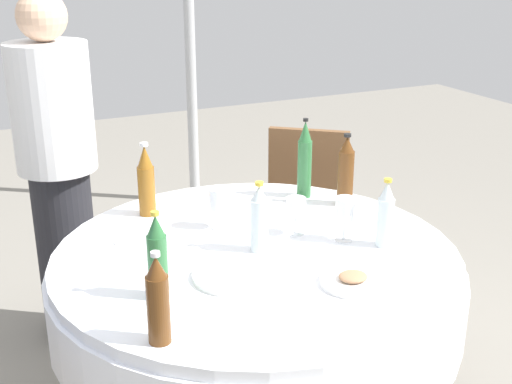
{
  "coord_description": "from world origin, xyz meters",
  "views": [
    {
      "loc": [
        0.89,
        1.88,
        1.72
      ],
      "look_at": [
        0.0,
        0.0,
        0.95
      ],
      "focal_mm": 46.98,
      "sensor_mm": 36.0,
      "label": 1
    }
  ],
  "objects_px": {
    "bottle_brown_east": "(158,301)",
    "wine_glass_rear": "(218,201)",
    "bottle_green_front": "(305,161)",
    "plate_right": "(353,281)",
    "bottle_brown_rear": "(346,172)",
    "chair_east": "(310,190)",
    "wine_glass_east": "(345,211)",
    "bottle_clear_outer": "(385,215)",
    "wine_glass_front": "(296,207)",
    "bottle_clear_south": "(260,219)",
    "bottle_amber_inner": "(146,182)",
    "person_far": "(58,168)",
    "bottle_green_far": "(157,258)",
    "dining_table": "(256,289)",
    "plate_west": "(234,275)"
  },
  "relations": [
    {
      "from": "bottle_brown_east",
      "to": "wine_glass_rear",
      "type": "height_order",
      "value": "bottle_brown_east"
    },
    {
      "from": "bottle_green_front",
      "to": "plate_right",
      "type": "height_order",
      "value": "bottle_green_front"
    },
    {
      "from": "bottle_brown_rear",
      "to": "chair_east",
      "type": "bearing_deg",
      "value": -109.96
    },
    {
      "from": "wine_glass_rear",
      "to": "wine_glass_east",
      "type": "xyz_separation_m",
      "value": [
        -0.36,
        0.3,
        0.01
      ]
    },
    {
      "from": "bottle_clear_outer",
      "to": "bottle_green_front",
      "type": "bearing_deg",
      "value": -88.48
    },
    {
      "from": "wine_glass_front",
      "to": "bottle_green_front",
      "type": "bearing_deg",
      "value": -123.57
    },
    {
      "from": "bottle_clear_south",
      "to": "wine_glass_front",
      "type": "height_order",
      "value": "bottle_clear_south"
    },
    {
      "from": "bottle_amber_inner",
      "to": "wine_glass_front",
      "type": "distance_m",
      "value": 0.59
    },
    {
      "from": "bottle_brown_rear",
      "to": "wine_glass_front",
      "type": "distance_m",
      "value": 0.36
    },
    {
      "from": "person_far",
      "to": "wine_glass_front",
      "type": "bearing_deg",
      "value": -79.75
    },
    {
      "from": "chair_east",
      "to": "wine_glass_front",
      "type": "bearing_deg",
      "value": -84.36
    },
    {
      "from": "bottle_brown_rear",
      "to": "wine_glass_east",
      "type": "distance_m",
      "value": 0.36
    },
    {
      "from": "bottle_green_far",
      "to": "plate_right",
      "type": "relative_size",
      "value": 1.35
    },
    {
      "from": "bottle_clear_outer",
      "to": "person_far",
      "type": "relative_size",
      "value": 0.16
    },
    {
      "from": "bottle_brown_rear",
      "to": "wine_glass_rear",
      "type": "xyz_separation_m",
      "value": [
        0.55,
        0.0,
        -0.03
      ]
    },
    {
      "from": "wine_glass_front",
      "to": "dining_table",
      "type": "bearing_deg",
      "value": 20.07
    },
    {
      "from": "bottle_green_far",
      "to": "plate_west",
      "type": "relative_size",
      "value": 1.06
    },
    {
      "from": "wine_glass_rear",
      "to": "wine_glass_front",
      "type": "bearing_deg",
      "value": 143.43
    },
    {
      "from": "bottle_brown_rear",
      "to": "wine_glass_front",
      "type": "relative_size",
      "value": 2.12
    },
    {
      "from": "wine_glass_rear",
      "to": "plate_right",
      "type": "distance_m",
      "value": 0.63
    },
    {
      "from": "plate_west",
      "to": "plate_right",
      "type": "bearing_deg",
      "value": 148.09
    },
    {
      "from": "bottle_green_front",
      "to": "chair_east",
      "type": "distance_m",
      "value": 0.78
    },
    {
      "from": "bottle_green_far",
      "to": "bottle_green_front",
      "type": "relative_size",
      "value": 0.82
    },
    {
      "from": "bottle_amber_inner",
      "to": "bottle_brown_rear",
      "type": "relative_size",
      "value": 0.98
    },
    {
      "from": "bottle_clear_south",
      "to": "bottle_brown_east",
      "type": "distance_m",
      "value": 0.62
    },
    {
      "from": "wine_glass_east",
      "to": "person_far",
      "type": "bearing_deg",
      "value": -52.12
    },
    {
      "from": "bottle_brown_rear",
      "to": "wine_glass_rear",
      "type": "relative_size",
      "value": 1.92
    },
    {
      "from": "plate_west",
      "to": "bottle_clear_south",
      "type": "bearing_deg",
      "value": -138.11
    },
    {
      "from": "wine_glass_rear",
      "to": "bottle_green_far",
      "type": "bearing_deg",
      "value": 48.66
    },
    {
      "from": "bottle_clear_outer",
      "to": "wine_glass_front",
      "type": "height_order",
      "value": "bottle_clear_outer"
    },
    {
      "from": "wine_glass_front",
      "to": "plate_right",
      "type": "xyz_separation_m",
      "value": [
        0.02,
        0.41,
        -0.09
      ]
    },
    {
      "from": "wine_glass_front",
      "to": "wine_glass_east",
      "type": "height_order",
      "value": "wine_glass_east"
    },
    {
      "from": "bottle_clear_outer",
      "to": "wine_glass_east",
      "type": "relative_size",
      "value": 1.51
    },
    {
      "from": "bottle_brown_rear",
      "to": "bottle_brown_east",
      "type": "bearing_deg",
      "value": 33.22
    },
    {
      "from": "dining_table",
      "to": "bottle_green_far",
      "type": "relative_size",
      "value": 5.17
    },
    {
      "from": "dining_table",
      "to": "bottle_brown_east",
      "type": "xyz_separation_m",
      "value": [
        0.47,
        0.39,
        0.27
      ]
    },
    {
      "from": "bottle_amber_inner",
      "to": "chair_east",
      "type": "xyz_separation_m",
      "value": [
        -1.01,
        -0.5,
        -0.36
      ]
    },
    {
      "from": "bottle_amber_inner",
      "to": "bottle_brown_east",
      "type": "distance_m",
      "value": 0.9
    },
    {
      "from": "bottle_brown_east",
      "to": "person_far",
      "type": "distance_m",
      "value": 1.37
    },
    {
      "from": "wine_glass_rear",
      "to": "plate_west",
      "type": "relative_size",
      "value": 0.59
    },
    {
      "from": "plate_right",
      "to": "bottle_amber_inner",
      "type": "bearing_deg",
      "value": -63.66
    },
    {
      "from": "dining_table",
      "to": "person_far",
      "type": "xyz_separation_m",
      "value": [
        0.49,
        -0.98,
        0.22
      ]
    },
    {
      "from": "dining_table",
      "to": "chair_east",
      "type": "bearing_deg",
      "value": -128.47
    },
    {
      "from": "bottle_clear_outer",
      "to": "wine_glass_rear",
      "type": "relative_size",
      "value": 1.61
    },
    {
      "from": "bottle_brown_east",
      "to": "person_far",
      "type": "xyz_separation_m",
      "value": [
        0.02,
        -1.37,
        -0.05
      ]
    },
    {
      "from": "bottle_brown_rear",
      "to": "plate_right",
      "type": "distance_m",
      "value": 0.69
    },
    {
      "from": "dining_table",
      "to": "wine_glass_east",
      "type": "bearing_deg",
      "value": 169.94
    },
    {
      "from": "bottle_amber_inner",
      "to": "wine_glass_east",
      "type": "bearing_deg",
      "value": 136.06
    },
    {
      "from": "wine_glass_front",
      "to": "wine_glass_rear",
      "type": "bearing_deg",
      "value": -36.57
    },
    {
      "from": "wine_glass_rear",
      "to": "wine_glass_east",
      "type": "distance_m",
      "value": 0.46
    }
  ]
}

